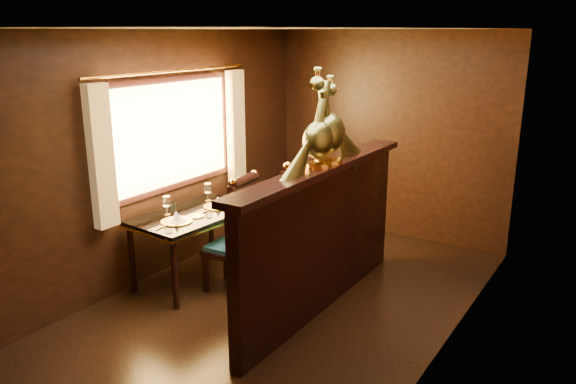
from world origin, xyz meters
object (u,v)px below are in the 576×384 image
at_px(chair_right, 239,231).
at_px(peacock_left, 319,123).
at_px(dining_table, 194,219).
at_px(chair_left, 292,225).
at_px(peacock_right, 329,115).

relative_size(chair_right, peacock_left, 1.58).
height_order(chair_right, peacock_left, peacock_left).
bearing_deg(dining_table, peacock_left, 7.73).
relative_size(dining_table, chair_left, 0.92).
bearing_deg(chair_right, dining_table, 179.72).
distance_m(peacock_left, peacock_right, 0.18).
xyz_separation_m(dining_table, peacock_right, (1.38, 0.27, 1.12)).
bearing_deg(chair_right, peacock_right, 11.28).
bearing_deg(chair_right, chair_left, 17.71).
height_order(chair_right, peacock_right, peacock_right).
bearing_deg(chair_left, peacock_right, 6.44).
relative_size(chair_left, peacock_left, 1.82).
distance_m(chair_left, peacock_right, 1.12).
bearing_deg(chair_left, dining_table, -166.96).
bearing_deg(peacock_right, chair_right, -164.35).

